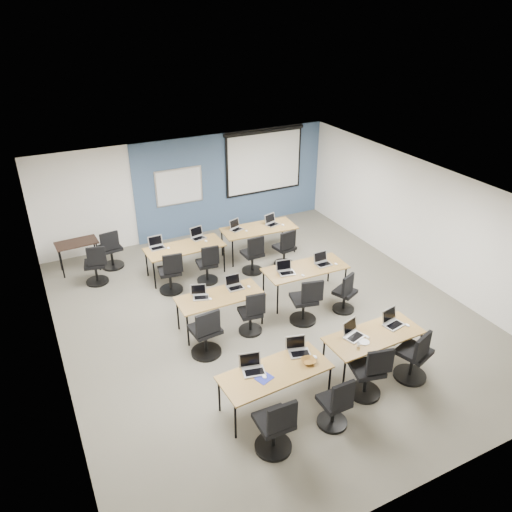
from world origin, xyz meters
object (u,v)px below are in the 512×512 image
task_chair_10 (253,257)px  spare_chair_b (96,268)px  training_table_back_right (259,229)px  task_chair_6 (305,304)px  projector_screen (264,158)px  task_chair_7 (345,296)px  laptop_2 (353,332)px  laptop_4 (200,294)px  task_chair_11 (285,251)px  task_chair_8 (171,276)px  training_table_front_right (374,337)px  laptop_3 (392,321)px  task_chair_4 (206,336)px  utility_table (77,246)px  laptop_6 (286,270)px  training_table_mid_right (305,269)px  task_chair_3 (414,359)px  task_chair_2 (369,375)px  laptop_7 (322,261)px  task_chair_1 (336,407)px  laptop_0 (252,367)px  whiteboard (179,187)px  laptop_1 (298,349)px  laptop_10 (236,227)px  laptop_5 (234,285)px  task_chair_9 (208,267)px  spare_chair_a (111,252)px  training_table_mid_left (220,298)px  laptop_11 (272,222)px  laptop_9 (198,235)px  task_chair_5 (252,316)px  laptop_8 (157,245)px  training_table_front_left (275,374)px

task_chair_10 → spare_chair_b: (-3.42, 1.15, 0.00)m
training_table_back_right → task_chair_6: (-0.51, -3.09, -0.26)m
projector_screen → task_chair_7: projector_screen is taller
laptop_2 → laptop_4: 3.01m
task_chair_11 → task_chair_8: bearing=169.5°
training_table_front_right → task_chair_11: 4.01m
training_table_front_right → laptop_3: (0.48, 0.11, 0.11)m
task_chair_4 → task_chair_10: task_chair_4 is taller
utility_table → laptop_6: bearing=-45.5°
task_chair_7 → training_table_mid_right: bearing=93.2°
training_table_back_right → laptop_3: laptop_3 is taller
training_table_back_right → task_chair_3: (0.26, -5.37, -0.25)m
task_chair_2 → task_chair_6: bearing=99.4°
projector_screen → training_table_mid_right: projector_screen is taller
task_chair_8 → laptop_4: bearing=-78.9°
laptop_6 → task_chair_7: bearing=-33.0°
laptop_7 → task_chair_7: size_ratio=0.35×
task_chair_1 → task_chair_7: size_ratio=1.02×
laptop_0 → whiteboard: bearing=94.0°
laptop_1 → task_chair_11: laptop_1 is taller
laptop_2 → laptop_10: (0.01, 4.85, -0.00)m
task_chair_2 → task_chair_6: 2.26m
projector_screen → laptop_5: (-2.81, -4.14, -1.10)m
laptop_2 → spare_chair_b: 6.08m
laptop_4 → task_chair_6: task_chair_6 is taller
task_chair_9 → spare_chair_a: 2.49m
laptop_1 → task_chair_4: size_ratio=0.33×
laptop_3 → laptop_6: bearing=97.0°
laptop_3 → spare_chair_b: laptop_3 is taller
laptop_7 → spare_chair_b: 5.11m
training_table_mid_right → laptop_4: bearing=-176.2°
training_table_mid_left → laptop_3: (2.38, -2.23, 0.11)m
utility_table → projector_screen: bearing=4.2°
laptop_10 → spare_chair_a: size_ratio=0.30×
task_chair_6 → task_chair_7: (0.94, -0.05, -0.04)m
laptop_4 → laptop_11: laptop_11 is taller
laptop_9 → spare_chair_a: 2.13m
spare_chair_b → projector_screen: bearing=27.9°
laptop_10 → task_chair_3: bearing=-101.6°
training_table_mid_right → task_chair_3: size_ratio=1.73×
task_chair_11 → laptop_5: bearing=-152.7°
task_chair_7 → task_chair_10: (-0.97, 2.34, 0.02)m
laptop_3 → task_chair_5: size_ratio=0.37×
laptop_6 → task_chair_7: laptop_6 is taller
task_chair_1 → task_chair_10: (1.00, 4.86, 0.01)m
laptop_5 → laptop_7: bearing=3.0°
whiteboard → laptop_3: size_ratio=3.65×
spare_chair_a → laptop_8: bearing=-50.7°
training_table_front_left → laptop_8: laptop_8 is taller
laptop_5 → laptop_10: bearing=67.0°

